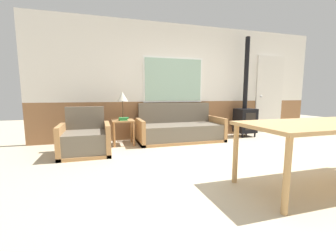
% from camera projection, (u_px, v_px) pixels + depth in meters
% --- Properties ---
extents(ground_plane, '(16.00, 16.00, 0.00)m').
position_uv_depth(ground_plane, '(256.00, 168.00, 3.23)').
color(ground_plane, beige).
extents(wall_back, '(7.20, 0.09, 2.70)m').
position_uv_depth(wall_back, '(187.00, 82.00, 5.52)').
color(wall_back, '#8E603D').
rests_on(wall_back, ground_plane).
extents(couch, '(1.91, 0.87, 0.85)m').
position_uv_depth(couch, '(180.00, 130.00, 5.10)').
color(couch, '#B27F4C').
rests_on(couch, ground_plane).
extents(armchair, '(0.85, 0.82, 0.83)m').
position_uv_depth(armchair, '(85.00, 140.00, 3.96)').
color(armchair, '#B27F4C').
rests_on(armchair, ground_plane).
extents(side_table, '(0.45, 0.45, 0.53)m').
position_uv_depth(side_table, '(123.00, 125.00, 4.70)').
color(side_table, '#B27F4C').
rests_on(side_table, ground_plane).
extents(table_lamp, '(0.23, 0.23, 0.58)m').
position_uv_depth(table_lamp, '(123.00, 98.00, 4.70)').
color(table_lamp, '#4C3823').
rests_on(table_lamp, side_table).
extents(book_stack, '(0.21, 0.18, 0.06)m').
position_uv_depth(book_stack, '(123.00, 119.00, 4.61)').
color(book_stack, '#2D7F3D').
rests_on(book_stack, side_table).
extents(dining_table, '(2.11, 0.89, 0.75)m').
position_uv_depth(dining_table, '(332.00, 128.00, 2.56)').
color(dining_table, tan).
rests_on(dining_table, ground_plane).
extents(wood_stove, '(0.46, 0.43, 2.44)m').
position_uv_depth(wood_stove, '(245.00, 114.00, 5.65)').
color(wood_stove, black).
rests_on(wood_stove, ground_plane).
extents(entry_door, '(0.86, 0.09, 2.09)m').
position_uv_depth(entry_door, '(269.00, 95.00, 6.22)').
color(entry_door, silver).
rests_on(entry_door, ground_plane).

